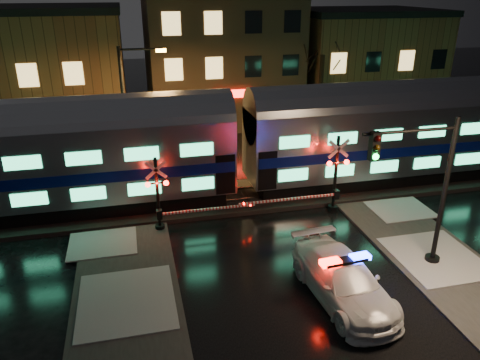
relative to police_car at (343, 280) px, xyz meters
name	(u,v)px	position (x,y,z in m)	size (l,w,h in m)	color
ground	(271,243)	(-1.41, 4.54, -0.82)	(120.00, 120.00, 0.00)	black
ballast	(245,196)	(-1.41, 9.54, -0.70)	(90.00, 4.20, 0.24)	black
building_left	(32,73)	(-14.41, 26.54, 3.68)	(14.00, 10.00, 9.00)	#523820
building_mid	(218,50)	(0.59, 27.04, 4.93)	(12.00, 11.00, 11.50)	brown
building_right	(359,64)	(13.59, 26.54, 3.43)	(12.00, 10.00, 8.50)	#523820
train	(240,140)	(-1.69, 9.54, 2.57)	(51.00, 3.12, 5.92)	black
police_car	(343,280)	(0.00, 0.00, 0.00)	(2.69, 5.74, 1.80)	silver
crossing_signal_right	(329,183)	(2.33, 6.85, 0.87)	(5.77, 0.66, 4.09)	black
crossing_signal_left	(166,202)	(-5.90, 6.84, 0.71)	(5.25, 0.63, 3.72)	black
traffic_light	(423,193)	(3.76, 1.31, 2.59)	(4.15, 0.73, 6.41)	black
streetlight	(129,107)	(-7.22, 13.54, 3.73)	(2.64, 0.28, 7.89)	black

